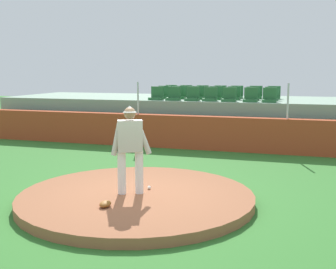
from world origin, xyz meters
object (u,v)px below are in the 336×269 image
object	(u,v)px
stadium_chair_2	(193,96)
stadium_chair_12	(252,96)
stadium_chair_1	(174,96)
stadium_chair_0	(157,96)
stadium_chair_7	(164,94)
stadium_chair_16	(202,94)
pitcher	(130,143)
stadium_chair_13	(271,96)
stadium_chair_6	(270,98)
baseball	(149,187)
stadium_chair_15	(186,94)
stadium_chair_20	(274,95)
fielding_glove	(105,204)
stadium_chair_14	(171,93)
stadium_chair_10	(215,95)
stadium_chair_19	(256,95)
stadium_chair_4	(229,97)
stadium_chair_8	(180,95)
stadium_chair_11	(234,96)
stadium_chair_9	(197,95)
stadium_chair_18	(237,94)
stadium_chair_17	(220,94)
stadium_chair_5	(251,97)
stadium_chair_3	(210,97)

from	to	relation	value
stadium_chair_2	stadium_chair_12	world-z (taller)	same
stadium_chair_1	stadium_chair_0	bearing A→B (deg)	-3.59
stadium_chair_7	stadium_chair_16	xyz separation A→B (m)	(1.35, 0.89, 0.00)
pitcher	stadium_chair_2	bearing A→B (deg)	70.05
stadium_chair_0	stadium_chair_1	bearing A→B (deg)	176.41
stadium_chair_13	stadium_chair_6	bearing A→B (deg)	89.87
baseball	stadium_chair_2	size ratio (longest dim) A/B	0.15
stadium_chair_15	stadium_chair_20	world-z (taller)	same
fielding_glove	stadium_chair_13	bearing A→B (deg)	161.90
stadium_chair_14	stadium_chair_6	bearing A→B (deg)	156.44
fielding_glove	stadium_chair_1	size ratio (longest dim) A/B	0.60
fielding_glove	stadium_chair_7	world-z (taller)	stadium_chair_7
stadium_chair_10	stadium_chair_19	world-z (taller)	same
stadium_chair_16	stadium_chair_20	xyz separation A→B (m)	(2.83, 0.05, 0.00)
stadium_chair_4	baseball	bearing A→B (deg)	85.76
stadium_chair_2	stadium_chair_8	size ratio (longest dim) A/B	1.00
stadium_chair_11	stadium_chair_0	bearing A→B (deg)	17.69
fielding_glove	baseball	bearing A→B (deg)	160.43
stadium_chair_7	stadium_chair_9	distance (m)	1.36
baseball	stadium_chair_12	size ratio (longest dim) A/B	0.15
stadium_chair_18	stadium_chair_20	xyz separation A→B (m)	(1.44, 0.04, 0.00)
stadium_chair_2	stadium_chair_17	size ratio (longest dim) A/B	1.00
fielding_glove	stadium_chair_16	xyz separation A→B (m)	(-0.50, 10.16, 1.48)
stadium_chair_5	stadium_chair_6	xyz separation A→B (m)	(0.65, 0.00, 0.00)
stadium_chair_3	stadium_chair_16	bearing A→B (deg)	-68.41
stadium_chair_10	stadium_chair_14	distance (m)	2.26
stadium_chair_1	stadium_chair_8	distance (m)	0.89
stadium_chair_13	stadium_chair_18	xyz separation A→B (m)	(-1.40, 0.87, 0.00)
stadium_chair_3	stadium_chair_15	size ratio (longest dim) A/B	1.00
stadium_chair_0	stadium_chair_3	distance (m)	2.06
stadium_chair_4	stadium_chair_15	xyz separation A→B (m)	(-2.09, 1.79, 0.00)
pitcher	stadium_chair_9	size ratio (longest dim) A/B	3.58
stadium_chair_15	stadium_chair_17	bearing A→B (deg)	-180.00
stadium_chair_17	stadium_chair_11	bearing A→B (deg)	128.25
stadium_chair_2	stadium_chair_11	size ratio (longest dim) A/B	1.00
stadium_chair_14	stadium_chair_2	bearing A→B (deg)	127.53
stadium_chair_10	stadium_chair_18	bearing A→B (deg)	-127.26
stadium_chair_12	stadium_chair_16	bearing A→B (deg)	-22.51
stadium_chair_9	stadium_chair_16	bearing A→B (deg)	-89.31
stadium_chair_9	stadium_chair_16	xyz separation A→B (m)	(-0.01, 0.88, 0.00)
stadium_chair_1	stadium_chair_6	bearing A→B (deg)	-179.54
stadium_chair_7	stadium_chair_14	world-z (taller)	same
fielding_glove	stadium_chair_0	world-z (taller)	stadium_chair_0
stadium_chair_9	stadium_chair_14	size ratio (longest dim) A/B	1.00
stadium_chair_6	stadium_chair_7	size ratio (longest dim) A/B	1.00
stadium_chair_2	stadium_chair_13	xyz separation A→B (m)	(2.76, 0.91, 0.00)
stadium_chair_16	stadium_chair_19	size ratio (longest dim) A/B	1.00
baseball	pitcher	bearing A→B (deg)	-121.95
stadium_chair_2	stadium_chair_20	xyz separation A→B (m)	(2.79, 1.81, 0.00)
stadium_chair_13	stadium_chair_19	distance (m)	1.12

